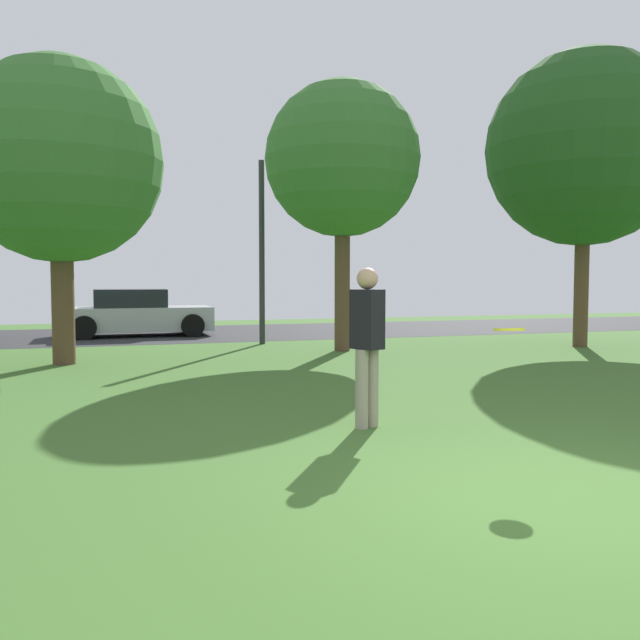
{
  "coord_description": "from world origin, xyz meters",
  "views": [
    {
      "loc": [
        -3.23,
        -3.84,
        1.58
      ],
      "look_at": [
        0.0,
        5.87,
        0.97
      ],
      "focal_mm": 37.41,
      "sensor_mm": 36.0,
      "label": 1
    }
  ],
  "objects": [
    {
      "name": "ground_plane",
      "position": [
        0.0,
        0.0,
        0.0
      ],
      "size": [
        44.0,
        44.0,
        0.0
      ],
      "primitive_type": "plane",
      "color": "#3D6628"
    },
    {
      "name": "road_strip",
      "position": [
        0.0,
        16.0,
        0.0
      ],
      "size": [
        44.0,
        6.4,
        0.01
      ],
      "primitive_type": "cube",
      "color": "#28282B",
      "rests_on": "ground_plane"
    },
    {
      "name": "maple_tree_near",
      "position": [
        1.92,
        10.08,
        4.22
      ],
      "size": [
        3.42,
        3.42,
        5.95
      ],
      "color": "brown",
      "rests_on": "ground_plane"
    },
    {
      "name": "oak_tree_left",
      "position": [
        -3.87,
        9.5,
        3.77
      ],
      "size": [
        3.78,
        3.78,
        5.68
      ],
      "color": "brown",
      "rests_on": "ground_plane"
    },
    {
      "name": "birch_tree_lone",
      "position": [
        7.6,
        9.15,
        4.64
      ],
      "size": [
        4.54,
        4.54,
        6.92
      ],
      "color": "brown",
      "rests_on": "ground_plane"
    },
    {
      "name": "person_catcher",
      "position": [
        -0.52,
        2.71,
        0.95
      ],
      "size": [
        0.33,
        0.38,
        1.71
      ],
      "rotation": [
        0.0,
        0.0,
        -1.14
      ],
      "color": "gray",
      "rests_on": "ground_plane"
    },
    {
      "name": "frisbee_disc",
      "position": [
        0.19,
        1.16,
        1.15
      ],
      "size": [
        0.3,
        0.3,
        0.05
      ],
      "color": "yellow"
    },
    {
      "name": "parked_car_silver",
      "position": [
        -2.24,
        15.66,
        0.61
      ],
      "size": [
        4.06,
        1.98,
        1.32
      ],
      "color": "#B7B7BC",
      "rests_on": "ground_plane"
    },
    {
      "name": "street_lamp_post",
      "position": [
        0.6,
        12.2,
        2.25
      ],
      "size": [
        0.14,
        0.14,
        4.5
      ],
      "primitive_type": "cylinder",
      "color": "#2D2D33",
      "rests_on": "ground_plane"
    }
  ]
}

